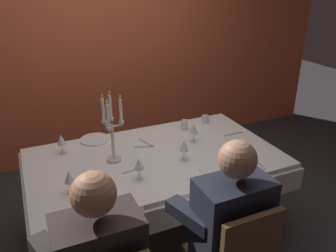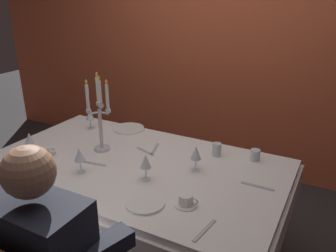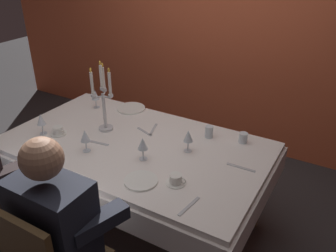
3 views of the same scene
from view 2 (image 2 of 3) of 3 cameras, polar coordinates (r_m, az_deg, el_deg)
back_wall at (r=3.52m, az=9.52°, el=14.20°), size 6.00×0.12×2.70m
dining_table at (r=2.30m, az=-5.50°, el=-8.76°), size 1.94×1.14×0.74m
candelabra at (r=2.36m, az=-11.27°, el=1.44°), size 0.15×0.17×0.55m
dinner_plate_0 at (r=1.84m, az=-3.81°, el=-12.65°), size 0.21×0.21×0.01m
dinner_plate_1 at (r=2.78m, az=-6.55°, el=-0.42°), size 0.25×0.25×0.01m
wine_glass_0 at (r=2.10m, az=4.67°, el=-4.54°), size 0.07×0.07×0.16m
wine_glass_1 at (r=2.14m, az=-14.50°, el=-4.74°), size 0.07×0.07×0.16m
wine_glass_2 at (r=2.47m, az=-22.03°, el=-2.11°), size 0.07×0.07×0.16m
wine_glass_3 at (r=2.81m, az=-12.86°, el=1.78°), size 0.07×0.07×0.16m
wine_glass_4 at (r=2.00m, az=-3.75°, el=-6.01°), size 0.07×0.07×0.16m
water_tumbler_0 at (r=2.32m, az=14.29°, el=-4.70°), size 0.06×0.06×0.08m
water_tumbler_1 at (r=2.33m, az=8.14°, el=-3.89°), size 0.06×0.06×0.09m
coffee_cup_0 at (r=1.82m, az=3.03°, el=-12.26°), size 0.13×0.12×0.06m
coffee_cup_1 at (r=2.46m, az=-19.20°, el=-4.04°), size 0.13×0.12×0.06m
knife_0 at (r=2.04m, az=14.67°, el=-9.66°), size 0.19×0.02×0.01m
knife_1 at (r=2.42m, az=-2.22°, el=-3.83°), size 0.07×0.19×0.01m
spoon_2 at (r=2.39m, az=-3.83°, el=-4.21°), size 0.17×0.07×0.01m
knife_3 at (r=1.67m, az=6.08°, el=-16.89°), size 0.04×0.19×0.01m
spoon_4 at (r=2.27m, az=-12.21°, el=-6.11°), size 0.17×0.04×0.01m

